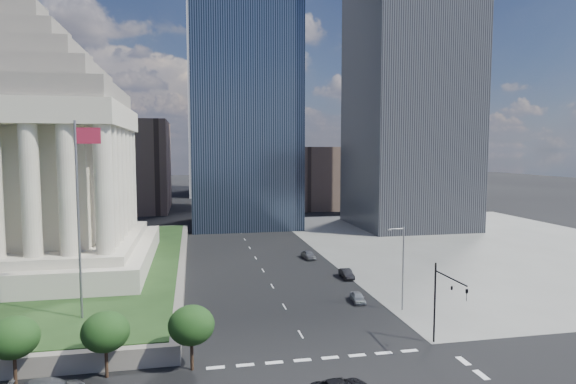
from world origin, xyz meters
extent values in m
plane|color=black|center=(0.00, 100.00, 0.00)|extent=(500.00, 500.00, 0.00)
cube|color=slate|center=(46.00, 60.00, 0.01)|extent=(68.00, 90.00, 0.03)
cylinder|color=slate|center=(-22.00, 24.00, 11.90)|extent=(0.24, 0.24, 20.00)
cube|color=maroon|center=(-20.80, 24.00, 20.40)|extent=(2.40, 0.05, 1.60)
cube|color=black|center=(2.00, 95.00, 30.00)|extent=(26.00, 26.00, 60.00)
cube|color=black|center=(42.00, 85.00, 50.00)|extent=(26.00, 28.00, 100.00)
cube|color=brown|center=(32.00, 130.00, 10.00)|extent=(20.00, 30.00, 20.00)
cube|color=brown|center=(-30.00, 130.00, 14.00)|extent=(24.00, 30.00, 28.00)
cylinder|color=black|center=(12.50, 15.50, 4.00)|extent=(0.18, 0.18, 8.00)
cylinder|color=black|center=(12.50, 12.75, 7.20)|extent=(0.14, 5.50, 0.14)
cube|color=black|center=(12.50, 10.00, 6.40)|extent=(0.30, 0.30, 1.10)
cylinder|color=slate|center=(13.50, 25.00, 5.00)|extent=(0.16, 0.16, 10.00)
cylinder|color=slate|center=(12.60, 25.00, 9.80)|extent=(1.80, 0.12, 0.12)
cube|color=slate|center=(11.70, 25.00, 9.70)|extent=(0.50, 0.22, 0.14)
imported|color=gray|center=(9.35, 28.93, 0.62)|extent=(1.89, 3.79, 1.24)
imported|color=black|center=(11.50, 40.01, 0.67)|extent=(1.50, 4.08, 1.33)
imported|color=#5A5C62|center=(9.00, 53.50, 0.73)|extent=(4.40, 2.11, 1.45)
camera|label=1|loc=(-10.68, -26.95, 18.95)|focal=30.00mm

